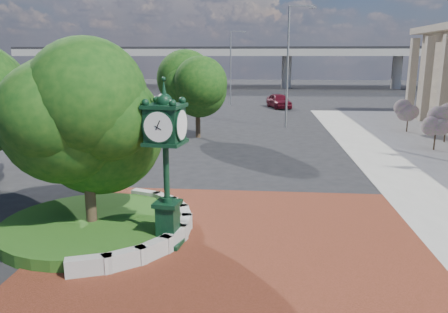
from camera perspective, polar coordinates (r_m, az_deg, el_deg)
ground at (r=14.84m, az=1.78°, el=-10.40°), size 200.00×200.00×0.00m
plaza at (r=13.92m, az=1.53°, el=-11.95°), size 12.00×12.00×0.04m
planter_wall at (r=15.12m, az=-8.64°, el=-8.99°), size 2.96×6.77×0.54m
grass_bed at (r=15.83m, az=-16.82°, el=-8.66°), size 6.10×6.10×0.40m
overpass at (r=83.61m, az=4.58°, el=13.40°), size 90.00×12.00×7.50m
tree_planter at (r=14.93m, az=-17.70°, el=4.03°), size 5.20×5.20×6.33m
tree_street at (r=32.07m, az=-3.48°, el=8.22°), size 4.40×4.40×5.45m
post_clock at (r=13.38m, az=-7.60°, el=-0.19°), size 1.22×1.22×5.22m
parked_car at (r=51.39m, az=7.19°, el=7.24°), size 3.21×5.21×1.66m
street_lamp_near at (r=36.85m, az=8.71°, el=12.65°), size 2.20×0.27×9.83m
street_lamp_far at (r=53.78m, az=1.09°, el=12.21°), size 1.98×0.27×8.80m
shrub_near at (r=30.69m, az=25.97°, el=3.63°), size 1.20×1.20×2.20m
shrub_mid at (r=33.85m, az=27.06°, el=4.28°), size 1.20×1.20×2.20m
shrub_far at (r=37.29m, az=22.94°, el=5.35°), size 1.20×1.20×2.20m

